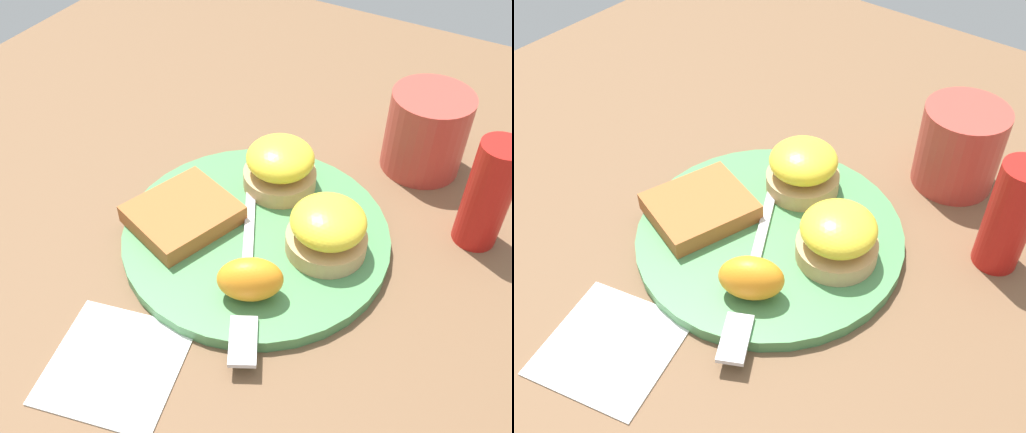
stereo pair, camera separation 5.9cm
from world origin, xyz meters
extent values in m
plane|color=brown|center=(0.00, 0.00, 0.00)|extent=(1.10, 1.10, 0.00)
cylinder|color=#47844C|center=(0.00, 0.00, 0.01)|extent=(0.27, 0.27, 0.01)
cylinder|color=tan|center=(0.01, -0.07, 0.02)|extent=(0.08, 0.08, 0.02)
ellipsoid|color=yellow|center=(0.01, -0.07, 0.05)|extent=(0.07, 0.07, 0.04)
cylinder|color=tan|center=(0.07, 0.01, 0.02)|extent=(0.08, 0.08, 0.02)
ellipsoid|color=yellow|center=(0.07, 0.01, 0.05)|extent=(0.07, 0.07, 0.04)
cube|color=#A45B2C|center=(-0.03, 0.07, 0.02)|extent=(0.12, 0.12, 0.02)
ellipsoid|color=orange|center=(-0.07, -0.04, 0.04)|extent=(0.06, 0.07, 0.04)
cube|color=silver|center=(0.01, 0.01, 0.02)|extent=(0.12, 0.07, 0.00)
cube|color=silver|center=(-0.12, -0.06, 0.02)|extent=(0.06, 0.04, 0.00)
cylinder|color=#B23D33|center=(0.20, -0.10, 0.05)|extent=(0.09, 0.09, 0.10)
torus|color=#B23D33|center=(0.25, -0.10, 0.05)|extent=(0.05, 0.01, 0.05)
cube|color=white|center=(-0.19, 0.03, 0.00)|extent=(0.13, 0.13, 0.00)
cylinder|color=#B21914|center=(0.12, -0.19, 0.06)|extent=(0.04, 0.04, 0.12)
camera|label=1|loc=(-0.37, -0.21, 0.45)|focal=42.00mm
camera|label=2|loc=(-0.34, -0.26, 0.45)|focal=42.00mm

